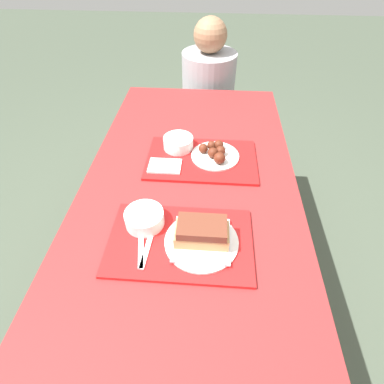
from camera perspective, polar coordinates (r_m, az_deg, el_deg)
ground_plane at (r=1.74m, az=-0.54°, el=-19.21°), size 12.00×12.00×0.00m
picnic_table at (r=1.18m, az=-0.75°, el=-4.16°), size 0.84×1.80×0.77m
picnic_bench_far at (r=2.25m, az=1.73°, el=11.89°), size 0.80×0.28×0.43m
tray_near at (r=0.97m, az=-2.25°, el=-9.41°), size 0.46×0.29×0.01m
tray_far at (r=1.27m, az=1.83°, el=6.20°), size 0.46×0.29×0.01m
bowl_coleslaw_near at (r=1.00m, az=-9.06°, el=-4.83°), size 0.13×0.13×0.05m
brisket_sandwich_plate at (r=0.94m, az=1.86°, el=-8.28°), size 0.23×0.23×0.09m
plastic_fork_near at (r=0.96m, az=-9.68°, el=-9.96°), size 0.05×0.17×0.00m
plastic_knife_near at (r=0.96m, az=-8.38°, el=-10.08°), size 0.03×0.17×0.00m
condiment_packet at (r=1.00m, az=-0.34°, el=-6.19°), size 0.04×0.03×0.01m
bowl_coleslaw_far at (r=1.32m, az=-2.62°, el=9.48°), size 0.13×0.13×0.05m
wings_plate_far at (r=1.27m, az=4.42°, el=7.42°), size 0.20×0.20×0.06m
napkin_far at (r=1.23m, az=-5.20°, el=4.97°), size 0.13×0.09×0.01m
person_seated_across at (r=2.09m, az=3.15°, el=19.94°), size 0.34×0.34×0.67m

